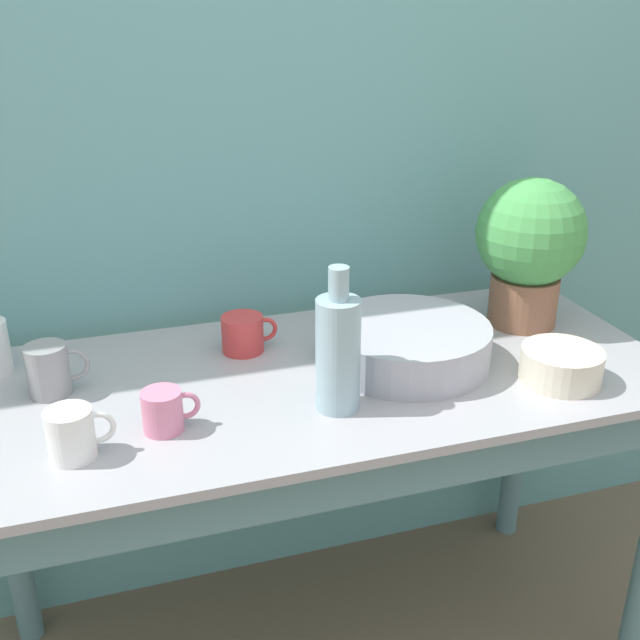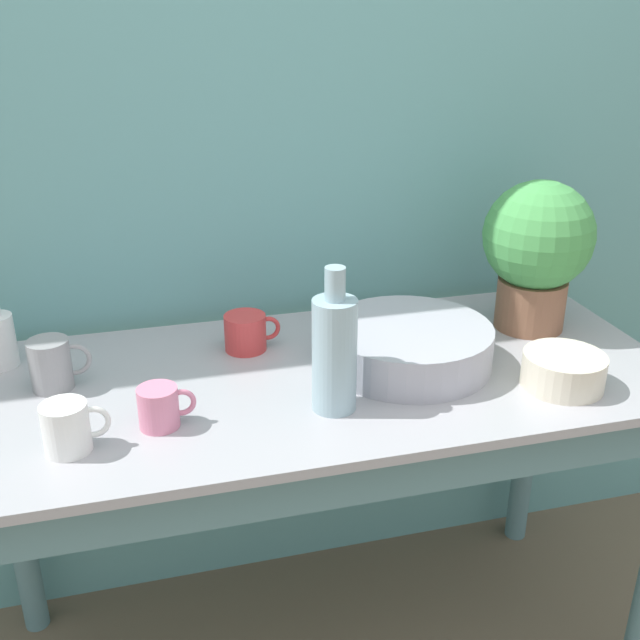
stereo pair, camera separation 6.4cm
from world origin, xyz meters
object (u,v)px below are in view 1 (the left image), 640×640
Objects in this scene: mug_grey at (50,370)px; bowl_small_cream at (561,365)px; mug_white at (72,434)px; mug_red at (244,334)px; mug_pink at (164,411)px; bowl_wash_large at (407,344)px; bottle_tall at (338,351)px; potted_plant at (529,244)px.

mug_grey is 1.01m from bowl_small_cream.
mug_white reaches higher than mug_red.
mug_red reaches higher than mug_pink.
mug_white reaches higher than bowl_wash_large.
bowl_small_cream is (0.58, -0.33, -0.01)m from mug_red.
mug_red is (-0.12, 0.30, -0.08)m from bottle_tall.
mug_grey is at bearing 157.07° from bottle_tall.
mug_red reaches higher than bowl_small_cream.
bowl_small_cream is (0.26, -0.17, -0.01)m from bowl_wash_large.
mug_white is 0.70× the size of bowl_small_cream.
potted_plant is at bearing 17.78° from bowl_wash_large.
mug_red is at bearing 175.76° from potted_plant.
mug_pink is at bearing 176.98° from bottle_tall.
mug_pink reaches higher than bowl_small_cream.
bottle_tall is at bearing -145.88° from bowl_wash_large.
mug_pink is 0.84× the size of mug_red.
mug_pink is 0.79m from bowl_small_cream.
bowl_small_cream is at bearing -29.76° from mug_red.
potted_plant is at bearing 14.80° from mug_white.
bowl_small_cream is at bearing -33.14° from bowl_wash_large.
mug_grey is 1.15× the size of mug_pink.
bowl_wash_large is 0.54m from mug_pink.
bowl_wash_large is 0.72m from mug_grey.
bottle_tall reaches higher than mug_grey.
mug_red is (-0.66, 0.05, -0.16)m from potted_plant.
bowl_small_cream is (-0.08, -0.28, -0.16)m from potted_plant.
mug_grey is at bearing 165.47° from bowl_small_cream.
mug_pink is (0.20, -0.20, -0.01)m from mug_grey.
bowl_wash_large is at bearing -162.22° from potted_plant.
bowl_wash_large reaches higher than mug_red.
mug_grey is 0.97× the size of mug_red.
bowl_wash_large is 0.36m from mug_red.
bowl_wash_large is at bearing 146.86° from bowl_small_cream.
mug_red is (0.21, 0.28, 0.00)m from mug_pink.
mug_grey is at bearing -169.02° from mug_red.
potted_plant is 1.24× the size of bottle_tall.
potted_plant is 0.91m from mug_pink.
bottle_tall is (-0.20, -0.14, 0.07)m from bowl_wash_large.
mug_grey is (-0.04, 0.24, 0.01)m from mug_white.
bowl_wash_large is 2.83× the size of mug_red.
bowl_wash_large is 3.06× the size of mug_white.
bowl_wash_large is at bearing 34.12° from bottle_tall.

